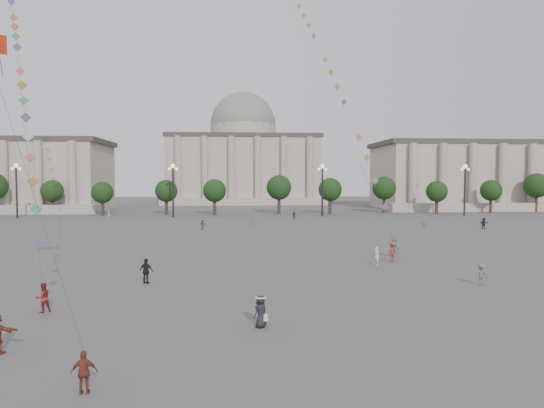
{
  "coord_description": "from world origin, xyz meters",
  "views": [
    {
      "loc": [
        -2.71,
        -27.41,
        7.69
      ],
      "look_at": [
        0.3,
        12.0,
        5.62
      ],
      "focal_mm": 32.0,
      "sensor_mm": 36.0,
      "label": 1
    }
  ],
  "objects": [
    {
      "name": "hat_person",
      "position": [
        -1.41,
        -2.77,
        0.88
      ],
      "size": [
        0.96,
        0.96,
        1.69
      ],
      "color": "black",
      "rests_on": "ground"
    },
    {
      "name": "person_crowd_9",
      "position": [
        35.39,
        43.99,
        0.84
      ],
      "size": [
        1.63,
        0.89,
        1.68
      ],
      "primitive_type": "imported",
      "rotation": [
        0.0,
        0.0,
        0.27
      ],
      "color": "black",
      "rests_on": "ground"
    },
    {
      "name": "hall_central",
      "position": [
        0.0,
        129.22,
        14.23
      ],
      "size": [
        48.3,
        34.3,
        35.5
      ],
      "color": "#AD9E91",
      "rests_on": "ground"
    },
    {
      "name": "person_crowd_10",
      "position": [
        -26.95,
        67.45,
        0.77
      ],
      "size": [
        0.6,
        0.67,
        1.53
      ],
      "primitive_type": "imported",
      "rotation": [
        0.0,
        0.0,
        2.11
      ],
      "color": "silver",
      "rests_on": "ground"
    },
    {
      "name": "person_crowd_13",
      "position": [
        9.84,
        14.47,
        0.82
      ],
      "size": [
        0.56,
        0.69,
        1.64
      ],
      "primitive_type": "imported",
      "rotation": [
        0.0,
        0.0,
        1.88
      ],
      "color": "white",
      "rests_on": "ground"
    },
    {
      "name": "hall_east",
      "position": [
        75.0,
        93.89,
        8.43
      ],
      "size": [
        84.0,
        26.22,
        17.2
      ],
      "color": "#AD9E91",
      "rests_on": "ground"
    },
    {
      "name": "person_crowd_4",
      "position": [
        -0.06,
        51.57,
        0.82
      ],
      "size": [
        1.17,
        1.56,
        1.64
      ],
      "primitive_type": "imported",
      "rotation": [
        0.0,
        0.0,
        4.2
      ],
      "color": "#B3B2AE",
      "rests_on": "ground"
    },
    {
      "name": "person_crowd_6",
      "position": [
        14.99,
        5.91,
        0.79
      ],
      "size": [
        1.13,
        0.81,
        1.58
      ],
      "primitive_type": "imported",
      "rotation": [
        0.0,
        0.0,
        0.24
      ],
      "color": "#5E5E62",
      "rests_on": "ground"
    },
    {
      "name": "tree_row",
      "position": [
        0.0,
        78.0,
        5.39
      ],
      "size": [
        137.12,
        5.12,
        8.0
      ],
      "color": "#37271B",
      "rests_on": "ground"
    },
    {
      "name": "lamp_post_far_east",
      "position": [
        45.0,
        70.0,
        7.35
      ],
      "size": [
        2.0,
        0.9,
        10.65
      ],
      "color": "#262628",
      "rests_on": "ground"
    },
    {
      "name": "kite_train_west",
      "position": [
        -24.59,
        23.36,
        23.01
      ],
      "size": [
        20.94,
        41.83,
        61.7
      ],
      "color": "#3F3F3F",
      "rests_on": "ground"
    },
    {
      "name": "person_crowd_12",
      "position": [
        -7.58,
        45.74,
        0.79
      ],
      "size": [
        1.33,
        1.4,
        1.58
      ],
      "primitive_type": "imported",
      "rotation": [
        0.0,
        0.0,
        2.3
      ],
      "color": "slate",
      "rests_on": "ground"
    },
    {
      "name": "tourist_0",
      "position": [
        -8.11,
        -10.0,
        0.78
      ],
      "size": [
        0.95,
        0.48,
        1.57
      ],
      "primitive_type": "imported",
      "rotation": [
        0.0,
        0.0,
        3.25
      ],
      "color": "brown",
      "rests_on": "ground"
    },
    {
      "name": "ground",
      "position": [
        0.0,
        0.0,
        0.0
      ],
      "size": [
        360.0,
        360.0,
        0.0
      ],
      "primitive_type": "plane",
      "color": "#4F4D4A",
      "rests_on": "ground"
    },
    {
      "name": "lamp_post_far_west",
      "position": [
        -45.0,
        70.0,
        7.35
      ],
      "size": [
        2.0,
        0.9,
        10.65
      ],
      "color": "#262628",
      "rests_on": "ground"
    },
    {
      "name": "lamp_post_mid_west",
      "position": [
        -15.0,
        70.0,
        7.35
      ],
      "size": [
        2.0,
        0.9,
        10.65
      ],
      "color": "#262628",
      "rests_on": "ground"
    },
    {
      "name": "person_crowd_7",
      "position": [
        25.92,
        43.78,
        0.94
      ],
      "size": [
        1.83,
        0.98,
        1.88
      ],
      "primitive_type": "imported",
      "rotation": [
        0.0,
        0.0,
        2.88
      ],
      "color": "#B4B4B0",
      "rests_on": "ground"
    },
    {
      "name": "lamp_post_mid_east",
      "position": [
        15.0,
        70.0,
        7.35
      ],
      "size": [
        2.0,
        0.9,
        10.65
      ],
      "color": "#262628",
      "rests_on": "ground"
    },
    {
      "name": "kite_train_mid",
      "position": [
        6.95,
        43.14,
        30.93
      ],
      "size": [
        11.73,
        45.46,
        71.82
      ],
      "color": "#3F3F3F",
      "rests_on": "ground"
    },
    {
      "name": "person_crowd_0",
      "position": [
        8.26,
        62.17,
        0.83
      ],
      "size": [
        1.01,
        0.49,
        1.67
      ],
      "primitive_type": "imported",
      "rotation": [
        0.0,
        0.0,
        0.09
      ],
      "color": "navy",
      "rests_on": "ground"
    },
    {
      "name": "person_crowd_8",
      "position": [
        11.8,
        15.98,
        0.96
      ],
      "size": [
        1.43,
        1.25,
        1.91
      ],
      "primitive_type": "imported",
      "rotation": [
        0.0,
        0.0,
        0.54
      ],
      "color": "brown",
      "rests_on": "ground"
    },
    {
      "name": "kite_flyer_0",
      "position": [
        -13.75,
        1.03,
        0.85
      ],
      "size": [
        1.05,
        1.03,
        1.71
      ],
      "primitive_type": "imported",
      "rotation": [
        0.0,
        0.0,
        3.83
      ],
      "color": "maroon",
      "rests_on": "ground"
    },
    {
      "name": "tourist_1",
      "position": [
        -9.22,
        8.32,
        0.93
      ],
      "size": [
        1.18,
        0.83,
        1.86
      ],
      "primitive_type": "imported",
      "rotation": [
        0.0,
        0.0,
        2.76
      ],
      "color": "black",
      "rests_on": "ground"
    },
    {
      "name": "kite_flyer_1",
      "position": [
        12.86,
        18.8,
        0.95
      ],
      "size": [
        1.41,
        1.27,
        1.9
      ],
      "primitive_type": "imported",
      "rotation": [
        0.0,
        0.0,
        0.59
      ],
      "color": "#354E78",
      "rests_on": "ground"
    }
  ]
}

